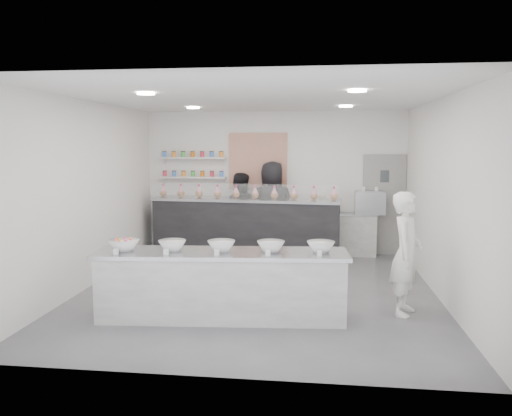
% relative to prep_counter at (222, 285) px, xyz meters
% --- Properties ---
extents(floor, '(6.00, 6.00, 0.00)m').
position_rel_prep_counter_xyz_m(floor, '(0.33, 1.30, -0.45)').
color(floor, '#515156').
rests_on(floor, ground).
extents(ceiling, '(6.00, 6.00, 0.00)m').
position_rel_prep_counter_xyz_m(ceiling, '(0.33, 1.30, 2.55)').
color(ceiling, white).
rests_on(ceiling, floor).
extents(back_wall, '(5.50, 0.00, 5.50)m').
position_rel_prep_counter_xyz_m(back_wall, '(0.33, 4.30, 1.05)').
color(back_wall, white).
rests_on(back_wall, floor).
extents(left_wall, '(0.00, 6.00, 6.00)m').
position_rel_prep_counter_xyz_m(left_wall, '(-2.42, 1.30, 1.05)').
color(left_wall, white).
rests_on(left_wall, floor).
extents(right_wall, '(0.00, 6.00, 6.00)m').
position_rel_prep_counter_xyz_m(right_wall, '(3.08, 1.30, 1.05)').
color(right_wall, white).
rests_on(right_wall, floor).
extents(back_door, '(0.88, 0.04, 2.10)m').
position_rel_prep_counter_xyz_m(back_door, '(2.63, 4.27, 0.60)').
color(back_door, gray).
rests_on(back_door, floor).
extents(pattern_panel, '(1.25, 0.03, 1.20)m').
position_rel_prep_counter_xyz_m(pattern_panel, '(-0.02, 4.28, 1.50)').
color(pattern_panel, '#A53008').
rests_on(pattern_panel, back_wall).
extents(jar_shelf_lower, '(1.45, 0.22, 0.04)m').
position_rel_prep_counter_xyz_m(jar_shelf_lower, '(-1.42, 4.20, 1.15)').
color(jar_shelf_lower, silver).
rests_on(jar_shelf_lower, back_wall).
extents(jar_shelf_upper, '(1.45, 0.22, 0.04)m').
position_rel_prep_counter_xyz_m(jar_shelf_upper, '(-1.42, 4.20, 1.57)').
color(jar_shelf_upper, silver).
rests_on(jar_shelf_upper, back_wall).
extents(preserve_jars, '(1.45, 0.10, 0.56)m').
position_rel_prep_counter_xyz_m(preserve_jars, '(-1.42, 4.18, 1.43)').
color(preserve_jars, '#CE2D4A').
rests_on(preserve_jars, jar_shelf_lower).
extents(downlight_0, '(0.24, 0.24, 0.02)m').
position_rel_prep_counter_xyz_m(downlight_0, '(-1.07, 0.30, 2.53)').
color(downlight_0, white).
rests_on(downlight_0, ceiling).
extents(downlight_1, '(0.24, 0.24, 0.02)m').
position_rel_prep_counter_xyz_m(downlight_1, '(1.73, 0.30, 2.53)').
color(downlight_1, white).
rests_on(downlight_1, ceiling).
extents(downlight_2, '(0.24, 0.24, 0.02)m').
position_rel_prep_counter_xyz_m(downlight_2, '(-1.07, 2.90, 2.53)').
color(downlight_2, white).
rests_on(downlight_2, ceiling).
extents(downlight_3, '(0.24, 0.24, 0.02)m').
position_rel_prep_counter_xyz_m(downlight_3, '(1.73, 2.90, 2.53)').
color(downlight_3, white).
rests_on(downlight_3, ceiling).
extents(prep_counter, '(3.36, 1.01, 0.90)m').
position_rel_prep_counter_xyz_m(prep_counter, '(0.00, 0.00, 0.00)').
color(prep_counter, '#A4A4A0').
rests_on(prep_counter, floor).
extents(back_bar, '(3.93, 1.03, 1.20)m').
position_rel_prep_counter_xyz_m(back_bar, '(-0.22, 3.78, 0.15)').
color(back_bar, black).
rests_on(back_bar, floor).
extents(sneeze_guard, '(3.82, 0.34, 0.33)m').
position_rel_prep_counter_xyz_m(sneeze_guard, '(-0.25, 3.44, 0.92)').
color(sneeze_guard, white).
rests_on(sneeze_guard, back_bar).
extents(espresso_ledge, '(1.19, 0.38, 0.88)m').
position_rel_prep_counter_xyz_m(espresso_ledge, '(1.88, 4.08, -0.01)').
color(espresso_ledge, '#A4A4A0').
rests_on(espresso_ledge, floor).
extents(espresso_machine, '(0.60, 0.42, 0.46)m').
position_rel_prep_counter_xyz_m(espresso_machine, '(2.32, 4.08, 0.66)').
color(espresso_machine, '#93969E').
rests_on(espresso_machine, espresso_ledge).
extents(cup_stacks, '(0.25, 0.24, 0.34)m').
position_rel_prep_counter_xyz_m(cup_stacks, '(1.33, 4.08, 0.60)').
color(cup_stacks, gray).
rests_on(cup_stacks, espresso_ledge).
extents(prep_bowls, '(2.99, 0.70, 0.15)m').
position_rel_prep_counter_xyz_m(prep_bowls, '(0.00, 0.00, 0.52)').
color(prep_bowls, white).
rests_on(prep_bowls, prep_counter).
extents(label_cards, '(2.66, 0.04, 0.07)m').
position_rel_prep_counter_xyz_m(label_cards, '(-0.04, -0.50, 0.49)').
color(label_cards, white).
rests_on(label_cards, prep_counter).
extents(cookie_bags, '(3.75, 0.46, 0.27)m').
position_rel_prep_counter_xyz_m(cookie_bags, '(-0.22, 3.78, 0.89)').
color(cookie_bags, pink).
rests_on(cookie_bags, back_bar).
extents(woman_prep, '(0.58, 0.71, 1.68)m').
position_rel_prep_counter_xyz_m(woman_prep, '(2.44, 0.47, 0.39)').
color(woman_prep, white).
rests_on(woman_prep, floor).
extents(staff_left, '(0.84, 0.65, 1.72)m').
position_rel_prep_counter_xyz_m(staff_left, '(-0.39, 4.03, 0.41)').
color(staff_left, black).
rests_on(staff_left, floor).
extents(staff_right, '(1.06, 0.78, 1.97)m').
position_rel_prep_counter_xyz_m(staff_right, '(0.31, 4.03, 0.53)').
color(staff_right, black).
rests_on(staff_right, floor).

